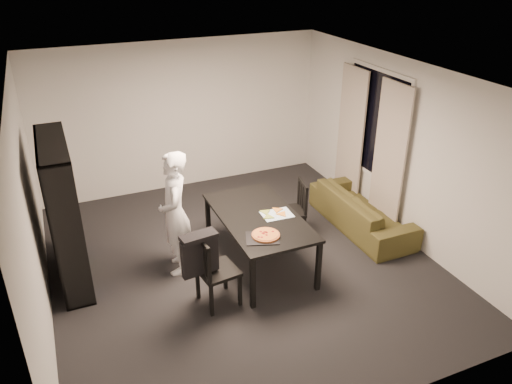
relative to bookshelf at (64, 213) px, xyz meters
name	(u,v)px	position (x,y,z in m)	size (l,w,h in m)	color
room	(240,178)	(2.16, -0.60, 0.35)	(5.01, 5.51, 2.61)	black
window_pane	(376,124)	(4.64, 0.00, 0.55)	(0.02, 1.40, 1.60)	black
window_frame	(375,124)	(4.64, 0.00, 0.55)	(0.03, 1.52, 1.72)	white
curtain_left	(389,158)	(4.56, -0.52, 0.20)	(0.03, 0.70, 2.25)	#B8AC9D
curtain_right	(351,135)	(4.56, 0.52, 0.20)	(0.03, 0.70, 2.25)	#B8AC9D
bookshelf	(64,213)	(0.00, 0.00, 0.00)	(0.35, 1.50, 1.90)	black
dining_table	(259,220)	(2.38, -0.70, -0.27)	(1.00, 1.79, 0.75)	black
chair_left	(211,267)	(1.49, -1.29, -0.40)	(0.50, 0.50, 0.96)	black
chair_right	(296,206)	(3.16, -0.26, -0.44)	(0.48, 0.48, 0.89)	black
draped_jacket	(200,253)	(1.36, -1.31, -0.15)	(0.45, 0.24, 0.53)	black
person	(175,214)	(1.32, -0.39, -0.10)	(0.62, 0.41, 1.70)	white
baking_tray	(262,238)	(2.18, -1.25, -0.20)	(0.40, 0.32, 0.01)	black
pepperoni_pizza	(266,235)	(2.24, -1.23, -0.18)	(0.35, 0.35, 0.03)	#A1562E
kitchen_towel	(277,214)	(2.60, -0.78, -0.20)	(0.40, 0.30, 0.01)	white
pizza_slices	(273,213)	(2.56, -0.74, -0.19)	(0.37, 0.31, 0.01)	gold
sofa	(362,210)	(4.23, -0.42, -0.66)	(1.96, 0.76, 0.57)	#3F3C19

